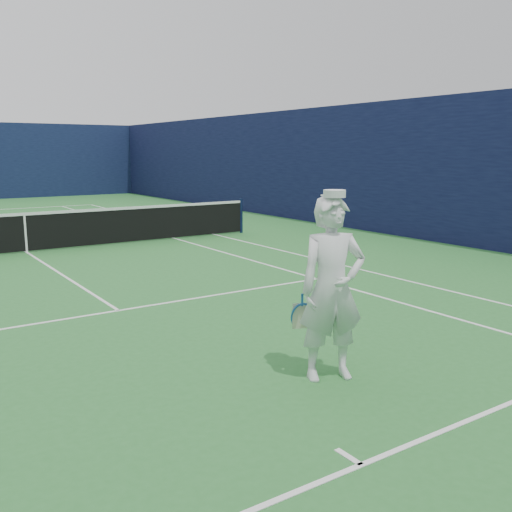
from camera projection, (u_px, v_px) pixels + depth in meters
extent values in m
plane|color=#2A702F|center=(27.00, 253.00, 14.33)|extent=(80.00, 80.00, 0.00)
cube|color=white|center=(361.00, 465.00, 4.63)|extent=(11.03, 0.06, 0.01)
cube|color=white|center=(216.00, 235.00, 17.34)|extent=(0.06, 23.83, 0.01)
cube|color=white|center=(175.00, 239.00, 16.59)|extent=(0.06, 23.77, 0.01)
cube|color=white|center=(118.00, 311.00, 9.11)|extent=(8.23, 0.06, 0.01)
cube|color=white|center=(27.00, 252.00, 14.33)|extent=(0.06, 12.80, 0.01)
cube|color=white|center=(349.00, 457.00, 4.75)|extent=(0.06, 0.30, 0.01)
cube|color=#0E1236|center=(330.00, 166.00, 19.45)|extent=(0.12, 36.12, 4.00)
cylinder|color=#141E4C|center=(241.00, 216.00, 17.74)|extent=(0.09, 0.09, 1.07)
cube|color=black|center=(25.00, 233.00, 14.24)|extent=(12.79, 0.02, 0.92)
cube|color=white|center=(24.00, 214.00, 14.16)|extent=(12.79, 0.04, 0.07)
cube|color=white|center=(26.00, 234.00, 14.25)|extent=(0.05, 0.03, 0.94)
imported|color=white|center=(332.00, 289.00, 6.26)|extent=(0.87, 0.72, 2.05)
cylinder|color=white|center=(334.00, 194.00, 6.07)|extent=(0.24, 0.24, 0.08)
cube|color=white|center=(330.00, 196.00, 6.19)|extent=(0.20, 0.16, 0.02)
cylinder|color=navy|center=(306.00, 285.00, 6.26)|extent=(0.06, 0.10, 0.22)
cube|color=#1C519A|center=(302.00, 300.00, 6.34)|extent=(0.03, 0.03, 0.14)
torus|color=#1C519A|center=(302.00, 316.00, 6.44)|extent=(0.31, 0.19, 0.29)
cube|color=beige|center=(302.00, 316.00, 6.44)|extent=(0.21, 0.08, 0.30)
sphere|color=yellow|center=(351.00, 277.00, 6.39)|extent=(0.07, 0.07, 0.07)
sphere|color=yellow|center=(354.00, 274.00, 6.42)|extent=(0.07, 0.07, 0.07)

